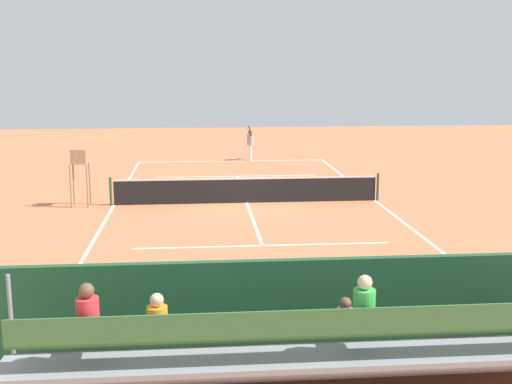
{
  "coord_description": "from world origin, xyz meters",
  "views": [
    {
      "loc": [
        1.84,
        24.52,
        5.24
      ],
      "look_at": [
        0.0,
        4.0,
        1.2
      ],
      "focal_mm": 46.19,
      "sensor_mm": 36.0,
      "label": 1
    }
  ],
  "objects_px": {
    "equipment_bag": "(405,341)",
    "tennis_racket": "(234,159)",
    "tennis_ball_far": "(255,168)",
    "courtside_bench": "(478,317)",
    "umpire_chair": "(80,171)",
    "tennis_net": "(247,190)",
    "bleacher_stand": "(326,353)",
    "tennis_player": "(250,142)",
    "tennis_ball_near": "(246,168)"
  },
  "relations": [
    {
      "from": "tennis_net",
      "to": "umpire_chair",
      "type": "bearing_deg",
      "value": 0.37
    },
    {
      "from": "umpire_chair",
      "to": "tennis_racket",
      "type": "xyz_separation_m",
      "value": [
        -6.38,
        -11.71,
        -1.3
      ]
    },
    {
      "from": "equipment_bag",
      "to": "tennis_ball_near",
      "type": "height_order",
      "value": "equipment_bag"
    },
    {
      "from": "tennis_racket",
      "to": "tennis_ball_near",
      "type": "relative_size",
      "value": 8.78
    },
    {
      "from": "tennis_net",
      "to": "tennis_player",
      "type": "height_order",
      "value": "tennis_player"
    },
    {
      "from": "bleacher_stand",
      "to": "courtside_bench",
      "type": "distance_m",
      "value": 3.95
    },
    {
      "from": "bleacher_stand",
      "to": "courtside_bench",
      "type": "relative_size",
      "value": 5.03
    },
    {
      "from": "umpire_chair",
      "to": "tennis_net",
      "type": "bearing_deg",
      "value": -179.63
    },
    {
      "from": "tennis_net",
      "to": "courtside_bench",
      "type": "relative_size",
      "value": 5.72
    },
    {
      "from": "equipment_bag",
      "to": "tennis_racket",
      "type": "distance_m",
      "value": 25.13
    },
    {
      "from": "bleacher_stand",
      "to": "equipment_bag",
      "type": "relative_size",
      "value": 10.07
    },
    {
      "from": "tennis_ball_near",
      "to": "courtside_bench",
      "type": "bearing_deg",
      "value": 97.39
    },
    {
      "from": "equipment_bag",
      "to": "tennis_player",
      "type": "bearing_deg",
      "value": -87.91
    },
    {
      "from": "tennis_net",
      "to": "equipment_bag",
      "type": "xyz_separation_m",
      "value": [
        -1.93,
        13.4,
        -0.32
      ]
    },
    {
      "from": "umpire_chair",
      "to": "tennis_player",
      "type": "height_order",
      "value": "umpire_chair"
    },
    {
      "from": "equipment_bag",
      "to": "courtside_bench",
      "type": "bearing_deg",
      "value": -174.9
    },
    {
      "from": "tennis_net",
      "to": "tennis_racket",
      "type": "distance_m",
      "value": 11.68
    },
    {
      "from": "umpire_chair",
      "to": "tennis_ball_far",
      "type": "distance_m",
      "value": 11.14
    },
    {
      "from": "tennis_net",
      "to": "tennis_racket",
      "type": "bearing_deg",
      "value": -90.9
    },
    {
      "from": "bleacher_stand",
      "to": "tennis_ball_far",
      "type": "xyz_separation_m",
      "value": [
        -0.99,
        -23.69,
        -0.9
      ]
    },
    {
      "from": "umpire_chair",
      "to": "equipment_bag",
      "type": "distance_m",
      "value": 15.68
    },
    {
      "from": "tennis_net",
      "to": "courtside_bench",
      "type": "distance_m",
      "value": 13.69
    },
    {
      "from": "umpire_chair",
      "to": "tennis_ball_near",
      "type": "relative_size",
      "value": 32.42
    },
    {
      "from": "courtside_bench",
      "to": "tennis_player",
      "type": "relative_size",
      "value": 0.93
    },
    {
      "from": "umpire_chair",
      "to": "bleacher_stand",
      "type": "bearing_deg",
      "value": 112.17
    },
    {
      "from": "tennis_player",
      "to": "tennis_racket",
      "type": "distance_m",
      "value": 1.42
    },
    {
      "from": "bleacher_stand",
      "to": "tennis_ball_far",
      "type": "bearing_deg",
      "value": -92.39
    },
    {
      "from": "courtside_bench",
      "to": "tennis_racket",
      "type": "relative_size",
      "value": 3.11
    },
    {
      "from": "tennis_racket",
      "to": "tennis_ball_near",
      "type": "bearing_deg",
      "value": 96.59
    },
    {
      "from": "equipment_bag",
      "to": "tennis_racket",
      "type": "relative_size",
      "value": 1.55
    },
    {
      "from": "equipment_bag",
      "to": "tennis_ball_far",
      "type": "distance_m",
      "value": 21.75
    },
    {
      "from": "tennis_net",
      "to": "courtside_bench",
      "type": "height_order",
      "value": "tennis_net"
    },
    {
      "from": "tennis_net",
      "to": "tennis_racket",
      "type": "relative_size",
      "value": 17.77
    },
    {
      "from": "tennis_net",
      "to": "tennis_ball_near",
      "type": "xyz_separation_m",
      "value": [
        -0.57,
        -8.29,
        -0.47
      ]
    },
    {
      "from": "equipment_bag",
      "to": "tennis_ball_far",
      "type": "bearing_deg",
      "value": -87.63
    },
    {
      "from": "tennis_player",
      "to": "tennis_racket",
      "type": "bearing_deg",
      "value": -32.08
    },
    {
      "from": "courtside_bench",
      "to": "tennis_ball_near",
      "type": "xyz_separation_m",
      "value": [
        2.8,
        -21.56,
        -0.53
      ]
    },
    {
      "from": "tennis_player",
      "to": "tennis_ball_far",
      "type": "xyz_separation_m",
      "value": [
        0.0,
        2.81,
        -0.98
      ]
    },
    {
      "from": "tennis_player",
      "to": "tennis_ball_near",
      "type": "xyz_separation_m",
      "value": [
        0.46,
        2.85,
        -0.98
      ]
    },
    {
      "from": "equipment_bag",
      "to": "bleacher_stand",
      "type": "bearing_deg",
      "value": 46.01
    },
    {
      "from": "tennis_ball_far",
      "to": "courtside_bench",
      "type": "bearing_deg",
      "value": 96.18
    },
    {
      "from": "tennis_net",
      "to": "bleacher_stand",
      "type": "height_order",
      "value": "bleacher_stand"
    },
    {
      "from": "umpire_chair",
      "to": "tennis_ball_far",
      "type": "bearing_deg",
      "value": -130.83
    },
    {
      "from": "tennis_player",
      "to": "tennis_racket",
      "type": "relative_size",
      "value": 3.32
    },
    {
      "from": "bleacher_stand",
      "to": "equipment_bag",
      "type": "distance_m",
      "value": 2.82
    },
    {
      "from": "equipment_bag",
      "to": "tennis_player",
      "type": "height_order",
      "value": "tennis_player"
    },
    {
      "from": "tennis_net",
      "to": "umpire_chair",
      "type": "distance_m",
      "value": 6.25
    },
    {
      "from": "bleacher_stand",
      "to": "tennis_player",
      "type": "xyz_separation_m",
      "value": [
        -0.99,
        -26.5,
        0.08
      ]
    },
    {
      "from": "tennis_racket",
      "to": "tennis_ball_near",
      "type": "xyz_separation_m",
      "value": [
        -0.39,
        3.39,
        0.02
      ]
    },
    {
      "from": "tennis_player",
      "to": "tennis_ball_far",
      "type": "bearing_deg",
      "value": 89.92
    }
  ]
}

